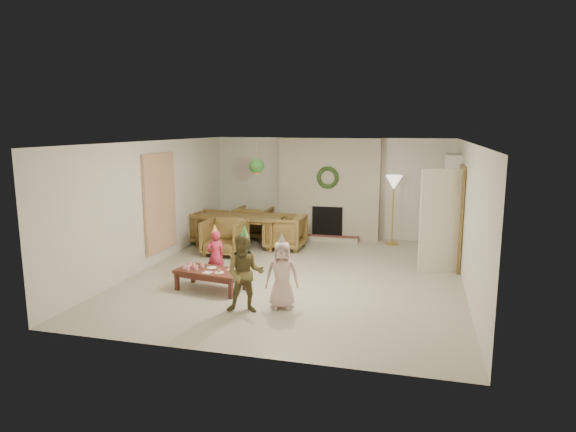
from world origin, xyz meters
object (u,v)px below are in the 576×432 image
(dining_table, at_px, (240,231))
(dining_chair_left, at_px, (206,227))
(dining_chair_near, at_px, (225,237))
(child_plaid, at_px, (245,273))
(dining_chair_far, at_px, (253,222))
(coffee_table_top, at_px, (211,271))
(child_red, at_px, (215,256))
(dining_chair_right, at_px, (285,232))
(child_pink, at_px, (282,275))

(dining_table, xyz_separation_m, dining_chair_left, (-0.89, 0.03, 0.04))
(dining_table, bearing_deg, dining_chair_near, -90.00)
(dining_table, bearing_deg, child_plaid, -66.67)
(dining_chair_near, xyz_separation_m, dining_chair_far, (0.07, 1.78, 0.00))
(coffee_table_top, xyz_separation_m, child_red, (-0.12, 0.49, 0.14))
(dining_table, xyz_separation_m, dining_chair_right, (1.11, -0.04, 0.04))
(child_pink, bearing_deg, dining_table, 105.36)
(dining_chair_left, relative_size, coffee_table_top, 0.74)
(dining_chair_left, bearing_deg, dining_chair_right, -90.00)
(dining_chair_left, bearing_deg, dining_chair_far, -45.00)
(dining_table, bearing_deg, dining_chair_right, 0.00)
(dining_chair_left, distance_m, dining_chair_right, 2.00)
(child_plaid, bearing_deg, child_red, 116.30)
(dining_chair_right, bearing_deg, dining_chair_far, -128.66)
(dining_chair_left, relative_size, dining_chair_right, 1.00)
(dining_chair_near, distance_m, coffee_table_top, 2.42)
(child_plaid, bearing_deg, dining_chair_left, 109.04)
(dining_chair_left, xyz_separation_m, child_red, (1.41, -2.75, 0.08))
(coffee_table_top, xyz_separation_m, child_plaid, (0.92, -0.82, 0.27))
(dining_chair_far, bearing_deg, child_red, 99.91)
(dining_chair_right, xyz_separation_m, child_plaid, (0.44, -3.98, 0.21))
(dining_chair_left, distance_m, coffee_table_top, 3.59)
(coffee_table_top, relative_size, child_red, 1.25)
(coffee_table_top, height_order, child_pink, child_pink)
(dining_chair_near, bearing_deg, dining_chair_right, 38.66)
(child_red, bearing_deg, coffee_table_top, 61.64)
(dining_chair_far, distance_m, dining_chair_left, 1.26)
(coffee_table_top, xyz_separation_m, child_pink, (1.41, -0.50, 0.19))
(dining_chair_near, height_order, child_pink, child_pink)
(dining_table, relative_size, child_pink, 1.92)
(child_red, height_order, child_pink, child_pink)
(dining_table, xyz_separation_m, child_pink, (2.05, -3.71, 0.17))
(child_pink, bearing_deg, dining_chair_right, 90.78)
(dining_table, height_order, dining_chair_far, dining_chair_far)
(coffee_table_top, bearing_deg, dining_chair_near, 115.31)
(dining_table, relative_size, dining_chair_far, 2.34)
(dining_chair_near, xyz_separation_m, child_pink, (2.08, -2.82, 0.13))
(dining_chair_left, xyz_separation_m, child_plaid, (2.44, -4.06, 0.21))
(dining_chair_left, height_order, child_plaid, child_plaid)
(dining_chair_near, relative_size, child_red, 0.92)
(dining_chair_left, bearing_deg, child_plaid, -146.74)
(child_red, distance_m, child_pink, 1.82)
(dining_chair_left, relative_size, child_plaid, 0.71)
(dining_chair_far, distance_m, dining_chair_right, 1.42)
(dining_chair_right, xyz_separation_m, child_pink, (0.93, -3.67, 0.13))
(dining_chair_near, height_order, coffee_table_top, dining_chair_near)
(coffee_table_top, bearing_deg, dining_chair_left, 124.37)
(dining_chair_near, bearing_deg, child_pink, -51.40)
(dining_chair_left, height_order, dining_chair_right, same)
(child_red, xyz_separation_m, child_pink, (1.52, -0.99, 0.06))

